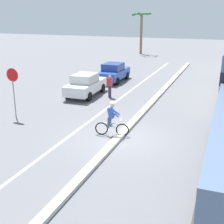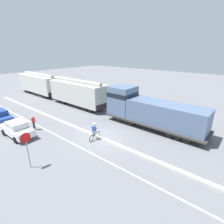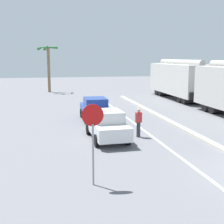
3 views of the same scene
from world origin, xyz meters
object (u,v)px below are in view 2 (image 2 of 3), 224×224
at_px(pedestrian_by_cars, 34,123).
at_px(locomotive, 148,111).
at_px(parked_car_white, 17,129).
at_px(cyclist, 94,132).
at_px(stop_sign, 26,144).
at_px(hopper_car_middle, 39,84).
at_px(hopper_car_lead, 78,93).

bearing_deg(pedestrian_by_cars, locomotive, -45.41).
relative_size(parked_car_white, pedestrian_by_cars, 2.62).
bearing_deg(pedestrian_by_cars, parked_car_white, -175.21).
height_order(parked_car_white, pedestrian_by_cars, same).
distance_m(cyclist, stop_sign, 6.34).
relative_size(hopper_car_middle, pedestrian_by_cars, 6.54).
xyz_separation_m(hopper_car_lead, hopper_car_middle, (0.00, 11.60, 0.00)).
bearing_deg(parked_car_white, pedestrian_by_cars, 4.79).
height_order(parked_car_white, stop_sign, stop_sign).
distance_m(hopper_car_middle, stop_sign, 24.20).
xyz_separation_m(parked_car_white, cyclist, (4.54, -6.55, 0.00)).
bearing_deg(stop_sign, pedestrian_by_cars, 60.19).
distance_m(hopper_car_middle, cyclist, 22.32).
distance_m(stop_sign, pedestrian_by_cars, 7.10).
bearing_deg(hopper_car_lead, cyclist, -122.38).
bearing_deg(pedestrian_by_cars, hopper_car_middle, 58.74).
height_order(hopper_car_middle, pedestrian_by_cars, hopper_car_middle).
bearing_deg(hopper_car_middle, hopper_car_lead, -90.00).
distance_m(hopper_car_lead, pedestrian_by_cars, 9.53).
xyz_separation_m(locomotive, cyclist, (-6.22, 2.35, -0.98)).
relative_size(hopper_car_lead, parked_car_white, 2.49).
distance_m(locomotive, parked_car_white, 14.00).
xyz_separation_m(locomotive, hopper_car_middle, (0.00, 23.76, 0.28)).
xyz_separation_m(parked_car_white, pedestrian_by_cars, (1.83, 0.15, 0.03)).
relative_size(locomotive, pedestrian_by_cars, 7.17).
bearing_deg(stop_sign, locomotive, -13.51).
relative_size(cyclist, stop_sign, 0.60).
bearing_deg(hopper_car_middle, pedestrian_by_cars, -121.26).
distance_m(hopper_car_lead, cyclist, 11.68).
distance_m(parked_car_white, pedestrian_by_cars, 1.84).
relative_size(parked_car_white, stop_sign, 1.48).
height_order(hopper_car_lead, cyclist, hopper_car_lead).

